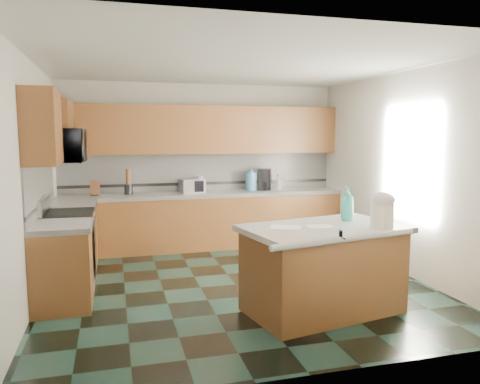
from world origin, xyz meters
name	(u,v)px	position (x,y,z in m)	size (l,w,h in m)	color
floor	(236,284)	(0.00, 0.00, 0.00)	(4.60, 4.60, 0.00)	black
ceiling	(236,63)	(0.00, 0.00, 2.70)	(4.60, 4.60, 0.00)	white
wall_back	(201,165)	(0.00, 2.32, 1.35)	(4.60, 0.04, 2.70)	white
wall_front	(315,205)	(0.00, -2.32, 1.35)	(4.60, 0.04, 2.70)	white
wall_left	(29,182)	(-2.32, 0.00, 1.35)	(0.04, 4.60, 2.70)	white
wall_right	(402,173)	(2.32, 0.00, 1.35)	(0.04, 4.60, 2.70)	white
back_base_cab	(205,222)	(0.00, 2.00, 0.43)	(4.60, 0.60, 0.86)	#402411
back_countertop	(205,194)	(0.00, 2.00, 0.89)	(4.60, 0.64, 0.06)	white
back_upper_cab	(203,130)	(0.00, 2.13, 1.94)	(4.60, 0.33, 0.78)	#402411
back_backsplash	(201,172)	(0.00, 2.29, 1.24)	(4.60, 0.02, 0.63)	silver
back_accent_band	(202,183)	(0.00, 2.28, 1.04)	(4.60, 0.01, 0.05)	black
left_base_cab_rear	(74,238)	(-2.00, 1.29, 0.43)	(0.60, 0.82, 0.86)	#402411
left_counter_rear	(72,205)	(-2.00, 1.29, 0.89)	(0.64, 0.82, 0.06)	white
left_base_cab_front	(62,268)	(-2.00, -0.24, 0.43)	(0.60, 0.72, 0.86)	#402411
left_counter_front	(60,226)	(-2.00, -0.24, 0.89)	(0.64, 0.72, 0.06)	white
left_backsplash	(41,187)	(-2.29, 0.55, 1.24)	(0.02, 2.30, 0.63)	silver
left_accent_band	(42,203)	(-2.28, 0.55, 1.04)	(0.01, 2.30, 0.05)	black
left_upper_cab_rear	(59,129)	(-2.13, 1.42, 1.94)	(0.33, 1.09, 0.78)	#402411
left_upper_cab_front	(42,127)	(-2.13, -0.24, 1.94)	(0.33, 0.72, 0.78)	#402411
range_body	(69,251)	(-2.00, 0.50, 0.44)	(0.60, 0.76, 0.88)	#B7B7BC
range_oven_door	(93,253)	(-1.71, 0.50, 0.40)	(0.02, 0.68, 0.55)	black
range_cooktop	(67,214)	(-2.00, 0.50, 0.90)	(0.62, 0.78, 0.04)	black
range_handle	(95,223)	(-1.68, 0.50, 0.78)	(0.02, 0.02, 0.66)	#B7B7BC
range_backguard	(43,205)	(-2.26, 0.50, 1.02)	(0.06, 0.76, 0.18)	#B7B7BC
microwave	(64,146)	(-2.00, 0.50, 1.73)	(0.73, 0.50, 0.41)	#B7B7BC
island_base	(323,272)	(0.66, -1.09, 0.43)	(1.55, 0.89, 0.86)	#402411
island_top	(324,229)	(0.66, -1.09, 0.89)	(1.65, 0.99, 0.06)	white
island_bullnose	(347,239)	(0.66, -1.59, 0.89)	(0.06, 0.06, 1.65)	white
treat_jar	(382,215)	(1.20, -1.32, 1.04)	(0.24, 0.24, 0.25)	white
treat_jar_lid	(382,200)	(1.20, -1.32, 1.21)	(0.26, 0.26, 0.16)	silver
treat_jar_knob	(383,195)	(1.20, -1.32, 1.26)	(0.03, 0.03, 0.08)	tan
treat_jar_knob_end_l	(379,195)	(1.16, -1.32, 1.26)	(0.05, 0.05, 0.05)	tan
treat_jar_knob_end_r	(386,194)	(1.24, -1.32, 1.26)	(0.05, 0.05, 0.05)	tan
soap_bottle_island	(347,204)	(1.05, -0.87, 1.11)	(0.14, 0.14, 0.37)	#34B5A4
paper_sheet_a	(319,226)	(0.61, -1.10, 0.92)	(0.27, 0.20, 0.00)	white
paper_sheet_b	(286,227)	(0.25, -1.06, 0.92)	(0.31, 0.23, 0.00)	white
clamp_body	(341,235)	(0.61, -1.57, 0.93)	(0.03, 0.10, 0.09)	black
clamp_handle	(343,238)	(0.61, -1.63, 0.91)	(0.02, 0.02, 0.07)	black
knife_block	(95,188)	(-1.72, 2.05, 1.04)	(0.13, 0.11, 0.23)	#472814
utensil_crock	(129,189)	(-1.21, 2.08, 1.00)	(0.13, 0.13, 0.16)	black
utensil_bundle	(128,177)	(-1.21, 2.08, 1.20)	(0.08, 0.08, 0.24)	#472814
toaster_oven	(192,186)	(-0.20, 2.05, 1.03)	(0.38, 0.26, 0.22)	#B7B7BC
toaster_oven_door	(193,187)	(-0.20, 1.93, 1.03)	(0.34, 0.01, 0.18)	black
paper_towel	(200,184)	(-0.06, 2.10, 1.05)	(0.12, 0.12, 0.27)	white
paper_towel_base	(200,191)	(-0.06, 2.10, 0.93)	(0.18, 0.18, 0.01)	#B7B7BC
water_jug	(251,181)	(0.81, 2.06, 1.08)	(0.19, 0.19, 0.31)	#4585B9
water_jug_neck	(251,171)	(0.81, 2.06, 1.26)	(0.09, 0.09, 0.04)	#4585B9
coffee_maker	(265,179)	(1.06, 2.08, 1.10)	(0.21, 0.23, 0.36)	black
coffee_carafe	(265,186)	(1.06, 2.03, 0.99)	(0.15, 0.15, 0.15)	black
soap_bottle_back	(278,183)	(1.28, 2.05, 1.04)	(0.11, 0.11, 0.23)	white
soap_back_cap	(278,175)	(1.28, 2.05, 1.17)	(0.02, 0.02, 0.03)	red
window_light_proxy	(410,163)	(2.29, -0.20, 1.50)	(0.02, 1.40, 1.10)	white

